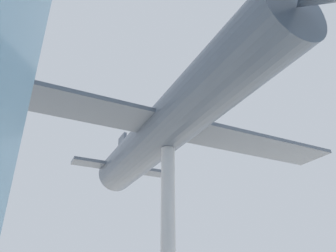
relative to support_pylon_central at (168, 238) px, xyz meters
name	(u,v)px	position (x,y,z in m)	size (l,w,h in m)	color
support_pylon_central	(168,238)	(0.00, 0.00, 0.00)	(0.56, 0.56, 7.24)	#B7B7BC
suspended_airplane	(171,123)	(-0.11, 0.31, 4.70)	(17.56, 16.34, 3.35)	#4C5666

